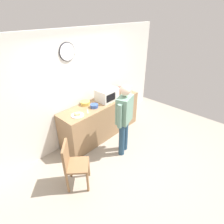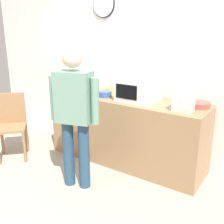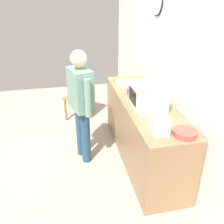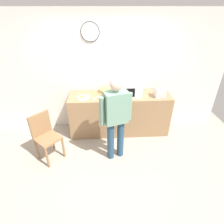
{
  "view_description": "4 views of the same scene",
  "coord_description": "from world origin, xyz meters",
  "px_view_note": "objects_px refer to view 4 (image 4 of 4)",
  "views": [
    {
      "loc": [
        -2.46,
        -1.66,
        2.9
      ],
      "look_at": [
        0.25,
        0.82,
        0.82
      ],
      "focal_mm": 29.1,
      "sensor_mm": 36.0,
      "label": 1
    },
    {
      "loc": [
        2.11,
        -1.81,
        1.84
      ],
      "look_at": [
        0.34,
        0.8,
        0.86
      ],
      "focal_mm": 43.36,
      "sensor_mm": 36.0,
      "label": 2
    },
    {
      "loc": [
        3.29,
        0.13,
        2.35
      ],
      "look_at": [
        0.12,
        0.8,
        0.73
      ],
      "focal_mm": 40.0,
      "sensor_mm": 36.0,
      "label": 3
    },
    {
      "loc": [
        -0.1,
        -2.31,
        2.6
      ],
      "look_at": [
        0.09,
        0.88,
        0.72
      ],
      "focal_mm": 28.84,
      "sensor_mm": 36.0,
      "label": 4
    }
  ],
  "objects_px": {
    "toaster": "(160,92)",
    "sandwich_plate": "(83,97)",
    "fork_utensil": "(123,90)",
    "spoon_utensil": "(96,98)",
    "person_standing": "(116,115)",
    "wooden_chair": "(45,135)",
    "cereal_bowl": "(161,90)",
    "microwave": "(129,89)",
    "mixing_bowl": "(107,95)",
    "salad_bowl": "(104,90)"
  },
  "relations": [
    {
      "from": "toaster",
      "to": "sandwich_plate",
      "type": "bearing_deg",
      "value": 178.95
    },
    {
      "from": "mixing_bowl",
      "to": "person_standing",
      "type": "relative_size",
      "value": 0.11
    },
    {
      "from": "spoon_utensil",
      "to": "person_standing",
      "type": "xyz_separation_m",
      "value": [
        0.37,
        -0.74,
        0.03
      ]
    },
    {
      "from": "mixing_bowl",
      "to": "sandwich_plate",
      "type": "bearing_deg",
      "value": -178.71
    },
    {
      "from": "toaster",
      "to": "fork_utensil",
      "type": "height_order",
      "value": "toaster"
    },
    {
      "from": "salad_bowl",
      "to": "wooden_chair",
      "type": "bearing_deg",
      "value": -139.85
    },
    {
      "from": "mixing_bowl",
      "to": "person_standing",
      "type": "height_order",
      "value": "person_standing"
    },
    {
      "from": "spoon_utensil",
      "to": "person_standing",
      "type": "distance_m",
      "value": 0.83
    },
    {
      "from": "microwave",
      "to": "spoon_utensil",
      "type": "xyz_separation_m",
      "value": [
        -0.72,
        -0.1,
        -0.15
      ]
    },
    {
      "from": "sandwich_plate",
      "to": "spoon_utensil",
      "type": "bearing_deg",
      "value": -6.8
    },
    {
      "from": "cereal_bowl",
      "to": "fork_utensil",
      "type": "xyz_separation_m",
      "value": [
        -0.85,
        0.13,
        -0.03
      ]
    },
    {
      "from": "wooden_chair",
      "to": "spoon_utensil",
      "type": "bearing_deg",
      "value": 34.73
    },
    {
      "from": "cereal_bowl",
      "to": "wooden_chair",
      "type": "distance_m",
      "value": 2.63
    },
    {
      "from": "cereal_bowl",
      "to": "toaster",
      "type": "xyz_separation_m",
      "value": [
        -0.11,
        -0.26,
        0.07
      ]
    },
    {
      "from": "fork_utensil",
      "to": "person_standing",
      "type": "distance_m",
      "value": 1.15
    },
    {
      "from": "sandwich_plate",
      "to": "fork_utensil",
      "type": "distance_m",
      "value": 0.95
    },
    {
      "from": "mixing_bowl",
      "to": "spoon_utensil",
      "type": "relative_size",
      "value": 1.09
    },
    {
      "from": "wooden_chair",
      "to": "microwave",
      "type": "bearing_deg",
      "value": 24.36
    },
    {
      "from": "cereal_bowl",
      "to": "toaster",
      "type": "distance_m",
      "value": 0.29
    },
    {
      "from": "cereal_bowl",
      "to": "spoon_utensil",
      "type": "distance_m",
      "value": 1.5
    },
    {
      "from": "salad_bowl",
      "to": "toaster",
      "type": "bearing_deg",
      "value": -14.41
    },
    {
      "from": "salad_bowl",
      "to": "fork_utensil",
      "type": "height_order",
      "value": "salad_bowl"
    },
    {
      "from": "person_standing",
      "to": "microwave",
      "type": "bearing_deg",
      "value": 67.5
    },
    {
      "from": "sandwich_plate",
      "to": "wooden_chair",
      "type": "xyz_separation_m",
      "value": [
        -0.69,
        -0.69,
        -0.43
      ]
    },
    {
      "from": "salad_bowl",
      "to": "spoon_utensil",
      "type": "distance_m",
      "value": 0.36
    },
    {
      "from": "spoon_utensil",
      "to": "cereal_bowl",
      "type": "bearing_deg",
      "value": 9.93
    },
    {
      "from": "salad_bowl",
      "to": "spoon_utensil",
      "type": "height_order",
      "value": "salad_bowl"
    },
    {
      "from": "microwave",
      "to": "sandwich_plate",
      "type": "xyz_separation_m",
      "value": [
        -0.98,
        -0.07,
        -0.13
      ]
    },
    {
      "from": "sandwich_plate",
      "to": "cereal_bowl",
      "type": "xyz_separation_m",
      "value": [
        1.73,
        0.23,
        0.01
      ]
    },
    {
      "from": "spoon_utensil",
      "to": "toaster",
      "type": "bearing_deg",
      "value": 0.05
    },
    {
      "from": "mixing_bowl",
      "to": "microwave",
      "type": "bearing_deg",
      "value": 6.5
    },
    {
      "from": "salad_bowl",
      "to": "wooden_chair",
      "type": "xyz_separation_m",
      "value": [
        -1.14,
        -0.96,
        -0.45
      ]
    },
    {
      "from": "cereal_bowl",
      "to": "person_standing",
      "type": "bearing_deg",
      "value": -137.79
    },
    {
      "from": "toaster",
      "to": "fork_utensil",
      "type": "bearing_deg",
      "value": 152.67
    },
    {
      "from": "toaster",
      "to": "person_standing",
      "type": "height_order",
      "value": "person_standing"
    },
    {
      "from": "wooden_chair",
      "to": "sandwich_plate",
      "type": "bearing_deg",
      "value": 44.9
    },
    {
      "from": "fork_utensil",
      "to": "wooden_chair",
      "type": "relative_size",
      "value": 0.18
    },
    {
      "from": "mixing_bowl",
      "to": "fork_utensil",
      "type": "distance_m",
      "value": 0.52
    },
    {
      "from": "spoon_utensil",
      "to": "wooden_chair",
      "type": "distance_m",
      "value": 1.23
    },
    {
      "from": "person_standing",
      "to": "mixing_bowl",
      "type": "bearing_deg",
      "value": 99.78
    },
    {
      "from": "spoon_utensil",
      "to": "wooden_chair",
      "type": "xyz_separation_m",
      "value": [
        -0.95,
        -0.66,
        -0.41
      ]
    },
    {
      "from": "cereal_bowl",
      "to": "toaster",
      "type": "relative_size",
      "value": 1.17
    },
    {
      "from": "toaster",
      "to": "wooden_chair",
      "type": "relative_size",
      "value": 0.23
    },
    {
      "from": "person_standing",
      "to": "wooden_chair",
      "type": "distance_m",
      "value": 1.39
    },
    {
      "from": "mixing_bowl",
      "to": "spoon_utensil",
      "type": "height_order",
      "value": "mixing_bowl"
    },
    {
      "from": "wooden_chair",
      "to": "cereal_bowl",
      "type": "bearing_deg",
      "value": 20.71
    },
    {
      "from": "microwave",
      "to": "cereal_bowl",
      "type": "xyz_separation_m",
      "value": [
        0.75,
        0.16,
        -0.12
      ]
    },
    {
      "from": "sandwich_plate",
      "to": "fork_utensil",
      "type": "height_order",
      "value": "sandwich_plate"
    },
    {
      "from": "fork_utensil",
      "to": "mixing_bowl",
      "type": "bearing_deg",
      "value": -138.67
    },
    {
      "from": "microwave",
      "to": "person_standing",
      "type": "xyz_separation_m",
      "value": [
        -0.35,
        -0.84,
        -0.12
      ]
    }
  ]
}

